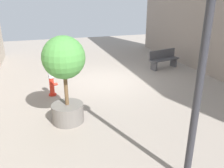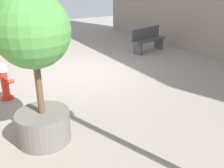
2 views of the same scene
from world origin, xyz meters
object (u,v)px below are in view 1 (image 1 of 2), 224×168
(bench_near, at_px, (163,59))
(street_lamp, at_px, (203,57))
(planter_tree, at_px, (65,71))
(fire_hydrant, at_px, (52,84))

(bench_near, height_order, street_lamp, street_lamp)
(planter_tree, bearing_deg, fire_hydrant, -82.03)
(street_lamp, bearing_deg, bench_near, -115.71)
(bench_near, xyz_separation_m, planter_tree, (5.47, 4.08, 1.09))
(fire_hydrant, relative_size, planter_tree, 0.36)
(fire_hydrant, xyz_separation_m, bench_near, (-5.77, -1.92, 0.04))
(fire_hydrant, bearing_deg, planter_tree, 97.97)
(planter_tree, xyz_separation_m, street_lamp, (-2.00, 3.13, 1.01))
(bench_near, bearing_deg, street_lamp, 64.29)
(fire_hydrant, xyz_separation_m, planter_tree, (-0.30, 2.17, 1.13))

